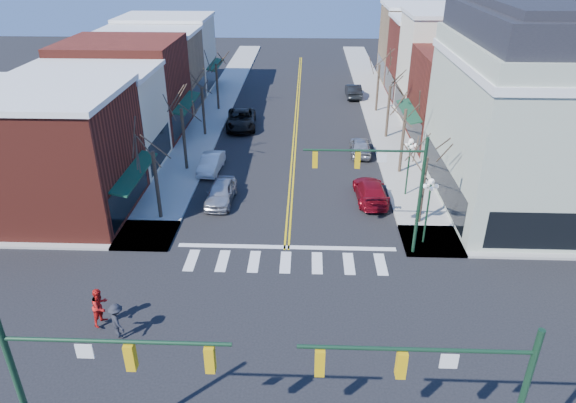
# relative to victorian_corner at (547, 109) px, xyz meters

# --- Properties ---
(ground) EXTENTS (160.00, 160.00, 0.00)m
(ground) POSITION_rel_victorian_corner_xyz_m (-16.50, -14.50, -6.66)
(ground) COLOR black
(ground) RESTS_ON ground
(sidewalk_left) EXTENTS (3.50, 70.00, 0.15)m
(sidewalk_left) POSITION_rel_victorian_corner_xyz_m (-25.25, 5.50, -6.58)
(sidewalk_left) COLOR #9E9B93
(sidewalk_left) RESTS_ON ground
(sidewalk_right) EXTENTS (3.50, 70.00, 0.15)m
(sidewalk_right) POSITION_rel_victorian_corner_xyz_m (-7.75, 5.50, -6.58)
(sidewalk_right) COLOR #9E9B93
(sidewalk_right) RESTS_ON ground
(bldg_left_brick_a) EXTENTS (10.00, 8.50, 8.00)m
(bldg_left_brick_a) POSITION_rel_victorian_corner_xyz_m (-32.00, -2.75, -2.66)
(bldg_left_brick_a) COLOR maroon
(bldg_left_brick_a) RESTS_ON ground
(bldg_left_stucco_a) EXTENTS (10.00, 7.00, 7.50)m
(bldg_left_stucco_a) POSITION_rel_victorian_corner_xyz_m (-32.00, 5.00, -2.91)
(bldg_left_stucco_a) COLOR beige
(bldg_left_stucco_a) RESTS_ON ground
(bldg_left_brick_b) EXTENTS (10.00, 9.00, 8.50)m
(bldg_left_brick_b) POSITION_rel_victorian_corner_xyz_m (-32.00, 13.00, -2.41)
(bldg_left_brick_b) COLOR maroon
(bldg_left_brick_b) RESTS_ON ground
(bldg_left_tan) EXTENTS (10.00, 7.50, 7.80)m
(bldg_left_tan) POSITION_rel_victorian_corner_xyz_m (-32.00, 21.25, -2.76)
(bldg_left_tan) COLOR #9F7E57
(bldg_left_tan) RESTS_ON ground
(bldg_left_stucco_b) EXTENTS (10.00, 8.00, 8.20)m
(bldg_left_stucco_b) POSITION_rel_victorian_corner_xyz_m (-32.00, 29.00, -2.56)
(bldg_left_stucco_b) COLOR beige
(bldg_left_stucco_b) RESTS_ON ground
(bldg_right_brick_a) EXTENTS (10.00, 8.50, 8.00)m
(bldg_right_brick_a) POSITION_rel_victorian_corner_xyz_m (-1.00, 11.25, -2.66)
(bldg_right_brick_a) COLOR maroon
(bldg_right_brick_a) RESTS_ON ground
(bldg_right_stucco) EXTENTS (10.00, 7.00, 10.00)m
(bldg_right_stucco) POSITION_rel_victorian_corner_xyz_m (-1.00, 19.00, -1.66)
(bldg_right_stucco) COLOR beige
(bldg_right_stucco) RESTS_ON ground
(bldg_right_brick_b) EXTENTS (10.00, 8.00, 8.50)m
(bldg_right_brick_b) POSITION_rel_victorian_corner_xyz_m (-1.00, 26.50, -2.41)
(bldg_right_brick_b) COLOR maroon
(bldg_right_brick_b) RESTS_ON ground
(bldg_right_tan) EXTENTS (10.00, 8.00, 9.00)m
(bldg_right_tan) POSITION_rel_victorian_corner_xyz_m (-1.00, 34.50, -2.16)
(bldg_right_tan) COLOR #9F7E57
(bldg_right_tan) RESTS_ON ground
(victorian_corner) EXTENTS (12.25, 14.25, 13.30)m
(victorian_corner) POSITION_rel_victorian_corner_xyz_m (0.00, 0.00, 0.00)
(victorian_corner) COLOR #AAB59C
(victorian_corner) RESTS_ON ground
(traffic_mast_near_left) EXTENTS (6.60, 0.28, 7.20)m
(traffic_mast_near_left) POSITION_rel_victorian_corner_xyz_m (-22.05, -21.90, -1.95)
(traffic_mast_near_left) COLOR #14331E
(traffic_mast_near_left) RESTS_ON ground
(traffic_mast_near_right) EXTENTS (6.60, 0.28, 7.20)m
(traffic_mast_near_right) POSITION_rel_victorian_corner_xyz_m (-10.95, -21.90, -1.95)
(traffic_mast_near_right) COLOR #14331E
(traffic_mast_near_right) RESTS_ON ground
(traffic_mast_far_right) EXTENTS (6.60, 0.28, 7.20)m
(traffic_mast_far_right) POSITION_rel_victorian_corner_xyz_m (-10.95, -7.10, -1.95)
(traffic_mast_far_right) COLOR #14331E
(traffic_mast_far_right) RESTS_ON ground
(lamppost_corner) EXTENTS (0.36, 0.36, 4.33)m
(lamppost_corner) POSITION_rel_victorian_corner_xyz_m (-8.30, -6.00, -3.70)
(lamppost_corner) COLOR #14331E
(lamppost_corner) RESTS_ON ground
(lamppost_midblock) EXTENTS (0.36, 0.36, 4.33)m
(lamppost_midblock) POSITION_rel_victorian_corner_xyz_m (-8.30, 0.50, -3.70)
(lamppost_midblock) COLOR #14331E
(lamppost_midblock) RESTS_ON ground
(tree_left_a) EXTENTS (0.24, 0.24, 4.76)m
(tree_left_a) POSITION_rel_victorian_corner_xyz_m (-24.90, -3.50, -4.28)
(tree_left_a) COLOR #382B21
(tree_left_a) RESTS_ON ground
(tree_left_b) EXTENTS (0.24, 0.24, 5.04)m
(tree_left_b) POSITION_rel_victorian_corner_xyz_m (-24.90, 4.50, -4.14)
(tree_left_b) COLOR #382B21
(tree_left_b) RESTS_ON ground
(tree_left_c) EXTENTS (0.24, 0.24, 4.55)m
(tree_left_c) POSITION_rel_victorian_corner_xyz_m (-24.90, 12.50, -4.38)
(tree_left_c) COLOR #382B21
(tree_left_c) RESTS_ON ground
(tree_left_d) EXTENTS (0.24, 0.24, 4.90)m
(tree_left_d) POSITION_rel_victorian_corner_xyz_m (-24.90, 20.50, -4.21)
(tree_left_d) COLOR #382B21
(tree_left_d) RESTS_ON ground
(tree_right_a) EXTENTS (0.24, 0.24, 4.62)m
(tree_right_a) POSITION_rel_victorian_corner_xyz_m (-8.10, -3.50, -4.35)
(tree_right_a) COLOR #382B21
(tree_right_a) RESTS_ON ground
(tree_right_b) EXTENTS (0.24, 0.24, 5.18)m
(tree_right_b) POSITION_rel_victorian_corner_xyz_m (-8.10, 4.50, -4.07)
(tree_right_b) COLOR #382B21
(tree_right_b) RESTS_ON ground
(tree_right_c) EXTENTS (0.24, 0.24, 4.83)m
(tree_right_c) POSITION_rel_victorian_corner_xyz_m (-8.10, 12.50, -4.24)
(tree_right_c) COLOR #382B21
(tree_right_c) RESTS_ON ground
(tree_right_d) EXTENTS (0.24, 0.24, 4.97)m
(tree_right_d) POSITION_rel_victorian_corner_xyz_m (-8.10, 20.50, -4.17)
(tree_right_d) COLOR #382B21
(tree_right_d) RESTS_ON ground
(car_left_near) EXTENTS (1.96, 4.47, 1.50)m
(car_left_near) POSITION_rel_victorian_corner_xyz_m (-21.30, -0.97, -5.91)
(car_left_near) COLOR #AEAEB3
(car_left_near) RESTS_ON ground
(car_left_mid) EXTENTS (1.71, 4.20, 1.35)m
(car_left_mid) POSITION_rel_victorian_corner_xyz_m (-22.90, 4.34, -5.98)
(car_left_mid) COLOR silver
(car_left_mid) RESTS_ON ground
(car_left_far) EXTENTS (3.20, 6.12, 1.65)m
(car_left_far) POSITION_rel_victorian_corner_xyz_m (-21.77, 14.89, -5.83)
(car_left_far) COLOR black
(car_left_far) RESTS_ON ground
(car_right_near) EXTENTS (2.28, 5.09, 1.45)m
(car_right_near) POSITION_rel_victorian_corner_xyz_m (-10.88, -0.27, -5.93)
(car_right_near) COLOR maroon
(car_right_near) RESTS_ON ground
(car_right_mid) EXTENTS (1.87, 4.30, 1.44)m
(car_right_mid) POSITION_rel_victorian_corner_xyz_m (-10.83, 8.40, -5.94)
(car_right_mid) COLOR #A7A8AC
(car_right_mid) RESTS_ON ground
(car_right_far) EXTENTS (1.73, 4.66, 1.52)m
(car_right_far) POSITION_rel_victorian_corner_xyz_m (-10.10, 26.01, -5.90)
(car_right_far) COLOR black
(car_right_far) RESTS_ON ground
(pedestrian_red_b) EXTENTS (0.99, 1.12, 1.93)m
(pedestrian_red_b) POSITION_rel_victorian_corner_xyz_m (-24.93, -13.95, -5.54)
(pedestrian_red_b) COLOR red
(pedestrian_red_b) RESTS_ON sidewalk_left
(pedestrian_dark_b) EXTENTS (1.22, 1.29, 1.75)m
(pedestrian_dark_b) POSITION_rel_victorian_corner_xyz_m (-23.85, -14.80, -5.63)
(pedestrian_dark_b) COLOR black
(pedestrian_dark_b) RESTS_ON sidewalk_left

